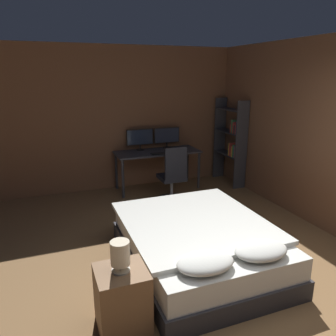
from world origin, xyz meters
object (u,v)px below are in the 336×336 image
desk (158,155)px  bed (198,244)px  keyboard (161,153)px  office_chair (173,181)px  monitor_left (140,138)px  computer_mouse (175,152)px  bedside_lamp (120,254)px  bookshelf (233,139)px  nightstand (122,300)px  monitor_right (167,136)px

desk → bed: bearing=-99.3°
keyboard → office_chair: bearing=-88.7°
monitor_left → keyboard: (0.28, -0.45, -0.23)m
computer_mouse → office_chair: size_ratio=0.07×
bedside_lamp → bookshelf: size_ratio=0.16×
bedside_lamp → bookshelf: bookshelf is taller
nightstand → office_chair: size_ratio=0.57×
nightstand → keyboard: bearing=64.5°
monitor_right → keyboard: (-0.28, -0.45, -0.23)m
monitor_left → bookshelf: bearing=-15.1°
monitor_right → desk: bearing=-141.1°
computer_mouse → monitor_left: bearing=141.4°
nightstand → monitor_left: size_ratio=1.10×
keyboard → bookshelf: (1.50, -0.03, 0.17)m
bed → monitor_right: monitor_right is taller
nightstand → monitor_right: monitor_right is taller
monitor_left → bed: bearing=-93.3°
office_chair → keyboard: bearing=91.3°
monitor_right → computer_mouse: 0.50m
monitor_left → office_chair: 1.19m
monitor_right → bedside_lamp: bearing=-116.3°
monitor_left → keyboard: size_ratio=1.37×
bed → bookshelf: bearing=51.6°
bookshelf → desk: bearing=170.4°
nightstand → monitor_right: 4.09m
bedside_lamp → bookshelf: (3.01, 3.13, 0.19)m
bookshelf → nightstand: bearing=-133.8°
desk → office_chair: (0.01, -0.77, -0.27)m
monitor_right → bed: bearing=-103.8°
bed → nightstand: bearing=-147.5°
bed → monitor_left: (0.17, 2.94, 0.72)m
monitor_left → office_chair: size_ratio=0.52×
bed → nightstand: bed is taller
office_chair → bookshelf: bookshelf is taller
monitor_left → monitor_right: size_ratio=1.00×
desk → monitor_left: 0.48m
monitor_right → office_chair: (-0.27, -0.99, -0.59)m
desk → bookshelf: 1.54m
monitor_left → monitor_right: bearing=0.0°
bed → desk: (0.45, 2.71, 0.40)m
bed → office_chair: 2.00m
monitor_right → computer_mouse: (0.00, -0.45, -0.22)m
nightstand → monitor_left: 3.88m
monitor_left → computer_mouse: bearing=-38.6°
computer_mouse → monitor_right: bearing=90.4°
bed → keyboard: (0.45, 2.49, 0.50)m
nightstand → monitor_right: bearing=63.7°
monitor_right → bookshelf: bookshelf is taller
desk → monitor_right: 0.48m
bed → monitor_left: bearing=86.7°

